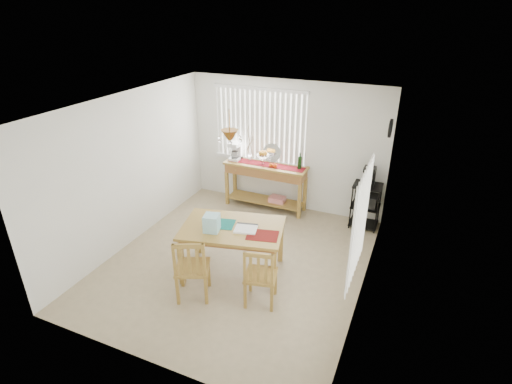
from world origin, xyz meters
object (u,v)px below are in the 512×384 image
at_px(cart_items, 369,176).
at_px(chair_left, 192,269).
at_px(sideboard, 266,176).
at_px(dining_table, 233,232).
at_px(wire_cart, 366,202).
at_px(chair_right, 260,276).

relative_size(cart_items, chair_left, 0.35).
relative_size(sideboard, dining_table, 0.99).
xyz_separation_m(sideboard, cart_items, (2.01, 0.02, 0.32)).
height_order(wire_cart, cart_items, cart_items).
relative_size(sideboard, chair_right, 1.80).
bearing_deg(chair_right, sideboard, 110.70).
distance_m(cart_items, chair_left, 3.62).
height_order(sideboard, wire_cart, sideboard).
height_order(dining_table, chair_left, chair_left).
distance_m(wire_cart, cart_items, 0.51).
height_order(chair_left, chair_right, chair_left).
distance_m(sideboard, dining_table, 2.28).
distance_m(wire_cart, chair_left, 3.57).
distance_m(sideboard, cart_items, 2.03).
bearing_deg(dining_table, sideboard, 99.30).
relative_size(sideboard, chair_left, 1.68).
bearing_deg(dining_table, chair_right, -37.21).
bearing_deg(cart_items, dining_table, -125.87).
bearing_deg(chair_left, cart_items, 58.09).
bearing_deg(dining_table, chair_left, -108.24).
relative_size(sideboard, wire_cart, 1.95).
bearing_deg(dining_table, wire_cart, 54.02).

